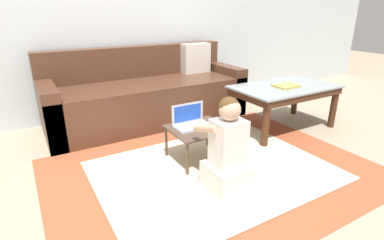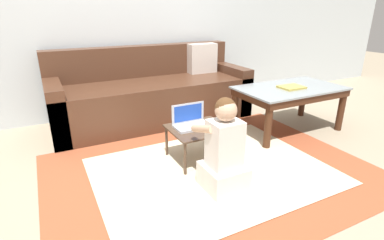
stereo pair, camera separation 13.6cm
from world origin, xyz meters
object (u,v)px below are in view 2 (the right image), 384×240
at_px(couch, 153,95).
at_px(book_on_table, 291,87).
at_px(computer_mouse, 219,123).
at_px(person_seated, 224,152).
at_px(coffee_table, 290,94).
at_px(laptop, 192,123).
at_px(laptop_desk, 198,131).

distance_m(couch, book_on_table, 1.53).
distance_m(computer_mouse, person_seated, 0.51).
height_order(coffee_table, computer_mouse, coffee_table).
relative_size(laptop, computer_mouse, 2.77).
relative_size(couch, computer_mouse, 20.39).
distance_m(coffee_table, computer_mouse, 1.01).
relative_size(laptop_desk, person_seated, 0.70).
xyz_separation_m(laptop_desk, book_on_table, (1.15, 0.14, 0.22)).
distance_m(laptop_desk, computer_mouse, 0.19).
height_order(couch, coffee_table, couch).
bearing_deg(laptop, couch, 87.39).
bearing_deg(laptop_desk, coffee_table, 8.38).
bearing_deg(computer_mouse, laptop, 162.66).
distance_m(coffee_table, person_seated, 1.39).
bearing_deg(laptop_desk, computer_mouse, -6.98).
distance_m(coffee_table, laptop, 1.23).
relative_size(coffee_table, laptop, 3.66).
bearing_deg(laptop_desk, person_seated, -96.17).
relative_size(computer_mouse, person_seated, 0.16).
bearing_deg(person_seated, coffee_table, 27.65).
bearing_deg(computer_mouse, person_seated, -117.78).
xyz_separation_m(couch, laptop, (-0.05, -1.09, 0.03)).
distance_m(coffee_table, book_on_table, 0.09).
relative_size(coffee_table, computer_mouse, 10.14).
bearing_deg(coffee_table, couch, 140.33).
bearing_deg(coffee_table, laptop, -174.13).
bearing_deg(couch, coffee_table, -39.67).
distance_m(computer_mouse, book_on_table, 1.00).
xyz_separation_m(laptop_desk, person_seated, (-0.05, -0.47, 0.03)).
xyz_separation_m(couch, laptop_desk, (-0.01, -1.14, -0.03)).
xyz_separation_m(person_seated, book_on_table, (1.21, 0.61, 0.19)).
xyz_separation_m(coffee_table, book_on_table, (-0.02, -0.03, 0.08)).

